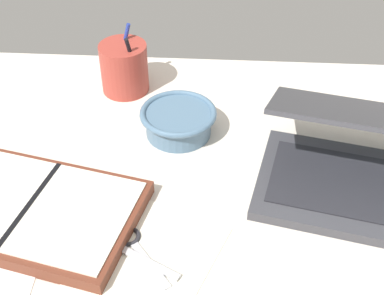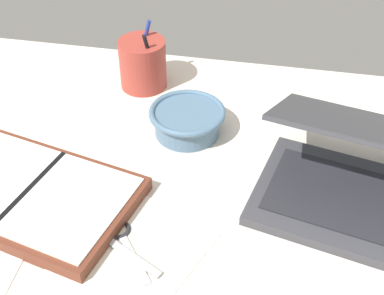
# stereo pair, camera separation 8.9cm
# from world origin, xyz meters

# --- Properties ---
(desk_top) EXTENTS (1.40, 1.00, 0.02)m
(desk_top) POSITION_xyz_m (0.00, 0.00, 0.01)
(desk_top) COLOR beige
(desk_top) RESTS_ON ground
(laptop) EXTENTS (0.40, 0.35, 0.17)m
(laptop) POSITION_xyz_m (0.29, 0.10, 0.07)
(laptop) COLOR #38383D
(laptop) RESTS_ON desk_top
(bowl) EXTENTS (0.15, 0.15, 0.05)m
(bowl) POSITION_xyz_m (-0.03, 0.22, 0.05)
(bowl) COLOR slate
(bowl) RESTS_ON desk_top
(pen_cup) EXTENTS (0.10, 0.10, 0.14)m
(pen_cup) POSITION_xyz_m (-0.16, 0.37, 0.07)
(pen_cup) COLOR #9E382D
(pen_cup) RESTS_ON desk_top
(planner) EXTENTS (0.38, 0.29, 0.03)m
(planner) POSITION_xyz_m (-0.25, -0.01, 0.03)
(planner) COLOR brown
(planner) RESTS_ON desk_top
(scissors) EXTENTS (0.12, 0.11, 0.01)m
(scissors) POSITION_xyz_m (-0.08, -0.07, 0.02)
(scissors) COLOR #B7B7BC
(scissors) RESTS_ON desk_top
(paper_sheet_front) EXTENTS (0.28, 0.33, 0.00)m
(paper_sheet_front) POSITION_xyz_m (-0.06, -0.12, 0.02)
(paper_sheet_front) COLOR silver
(paper_sheet_front) RESTS_ON desk_top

